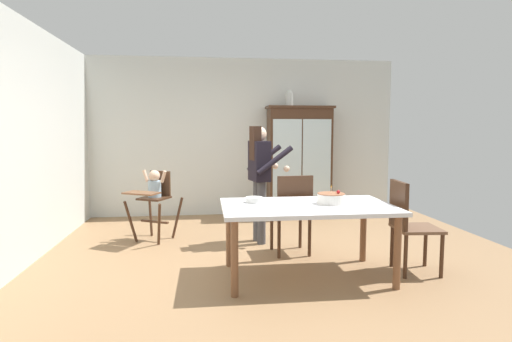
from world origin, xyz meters
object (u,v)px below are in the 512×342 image
adult_person (260,169)px  dining_chair_far_side (293,209)px  birthday_cake (331,198)px  serving_bowl (254,200)px  high_chair_with_toddler (154,192)px  ceramic_vase (289,99)px  dining_table (307,213)px  china_cabinet (299,161)px  dining_chair_right_end (407,220)px

adult_person → dining_chair_far_side: bearing=-165.2°
adult_person → dining_chair_far_side: (0.31, -0.62, -0.41)m
adult_person → birthday_cake: adult_person is taller
serving_bowl → adult_person: bearing=79.5°
high_chair_with_toddler → ceramic_vase: bearing=61.3°
adult_person → dining_chair_far_side: adult_person is taller
dining_table → dining_chair_far_side: 0.74m
birthday_cake → china_cabinet: bearing=83.2°
china_cabinet → adult_person: china_cabinet is taller
birthday_cake → serving_bowl: size_ratio=1.56×
birthday_cake → serving_bowl: bearing=166.8°
high_chair_with_toddler → adult_person: 1.45m
china_cabinet → adult_person: 1.88m
adult_person → serving_bowl: (-0.21, -1.15, -0.20)m
ceramic_vase → high_chair_with_toddler: (-2.11, -1.37, -1.35)m
birthday_cake → dining_chair_far_side: bearing=108.8°
birthday_cake → dining_chair_right_end: (0.81, -0.02, -0.24)m
adult_person → serving_bowl: bearing=158.1°
dining_table → birthday_cake: 0.29m
birthday_cake → adult_person: bearing=112.3°
dining_table → dining_chair_far_side: dining_chair_far_side is taller
china_cabinet → adult_person: bearing=-118.7°
high_chair_with_toddler → dining_chair_right_end: bearing=-2.6°
china_cabinet → birthday_cake: 3.01m
ceramic_vase → dining_table: (-0.43, -3.01, -1.34)m
ceramic_vase → dining_chair_far_side: ceramic_vase is taller
adult_person → china_cabinet: bearing=-40.1°
high_chair_with_toddler → dining_table: high_chair_with_toddler is taller
birthday_cake → dining_chair_right_end: dining_chair_right_end is taller
adult_person → dining_chair_right_end: bearing=-146.3°
china_cabinet → dining_table: 3.09m
birthday_cake → high_chair_with_toddler: bearing=140.2°
high_chair_with_toddler → serving_bowl: high_chair_with_toddler is taller
high_chair_with_toddler → dining_table: (1.68, -1.64, 0.01)m
china_cabinet → dining_chair_right_end: (0.46, -3.01, -0.39)m
dining_chair_far_side → dining_chair_right_end: 1.29m
serving_bowl → birthday_cake: bearing=-13.2°
adult_person → serving_bowl: adult_person is taller
high_chair_with_toddler → dining_chair_right_end: size_ratio=0.99×
serving_bowl → dining_chair_right_end: dining_chair_right_end is taller
ceramic_vase → dining_chair_right_end: size_ratio=0.28×
ceramic_vase → serving_bowl: (-0.94, -2.81, -1.23)m
china_cabinet → dining_chair_right_end: size_ratio=1.96×
dining_chair_far_side → adult_person: bearing=-67.9°
china_cabinet → ceramic_vase: size_ratio=6.96×
dining_chair_right_end → serving_bowl: bearing=87.3°
birthday_cake → dining_chair_far_side: 0.79m
high_chair_with_toddler → serving_bowl: bearing=-22.5°
adult_person → birthday_cake: (0.55, -1.33, -0.17)m
ceramic_vase → dining_chair_right_end: 3.40m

